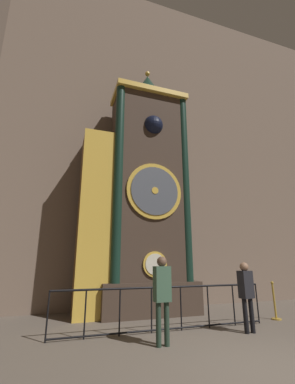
{
  "coord_description": "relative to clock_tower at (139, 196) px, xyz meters",
  "views": [
    {
      "loc": [
        -3.39,
        -3.56,
        1.64
      ],
      "look_at": [
        -0.46,
        5.04,
        4.12
      ],
      "focal_mm": 24.0,
      "sensor_mm": 36.0,
      "label": 1
    }
  ],
  "objects": [
    {
      "name": "stanchion_post",
      "position": [
        3.66,
        -1.98,
        -3.59
      ],
      "size": [
        0.28,
        0.28,
        1.07
      ],
      "color": "#B28E33",
      "rests_on": "ground_plane"
    },
    {
      "name": "cathedral_back_wall",
      "position": [
        0.71,
        1.21,
        3.38
      ],
      "size": [
        24.0,
        0.32,
        14.66
      ],
      "color": "#7A6656",
      "rests_on": "ground_plane"
    },
    {
      "name": "ground_plane",
      "position": [
        0.79,
        -5.01,
        -3.94
      ],
      "size": [
        28.0,
        28.0,
        0.0
      ],
      "primitive_type": "plane",
      "color": "brown"
    },
    {
      "name": "visitor_far",
      "position": [
        1.9,
        -2.96,
        -2.96
      ],
      "size": [
        0.38,
        0.28,
        1.63
      ],
      "rotation": [
        0.0,
        0.0,
        0.19
      ],
      "color": "black",
      "rests_on": "ground_plane"
    },
    {
      "name": "railing_fence",
      "position": [
        0.08,
        -2.19,
        -3.35
      ],
      "size": [
        5.58,
        0.05,
        1.04
      ],
      "color": "black",
      "rests_on": "ground_plane"
    },
    {
      "name": "clock_tower",
      "position": [
        0.0,
        0.0,
        0.0
      ],
      "size": [
        4.04,
        1.81,
        9.37
      ],
      "color": "#423328",
      "rests_on": "ground_plane"
    },
    {
      "name": "visitor_near",
      "position": [
        -0.44,
        -3.21,
        -2.88
      ],
      "size": [
        0.35,
        0.23,
        1.75
      ],
      "rotation": [
        0.0,
        0.0,
        0.02
      ],
      "color": "#213427",
      "rests_on": "ground_plane"
    }
  ]
}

